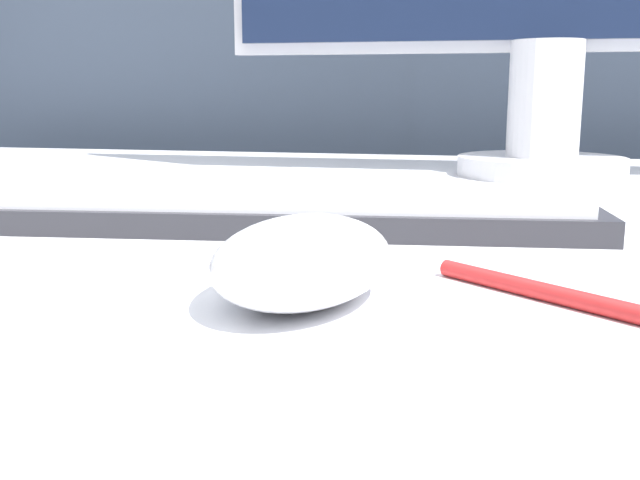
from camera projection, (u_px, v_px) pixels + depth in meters
partition_panel at (454, 218)px, 1.17m from camera, size 5.00×0.03×1.22m
computer_mouse_near at (304, 259)px, 0.32m from camera, size 0.08×0.12×0.04m
keyboard at (252, 208)px, 0.50m from camera, size 0.46×0.16×0.02m
pen at (585, 302)px, 0.31m from camera, size 0.12×0.10×0.01m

